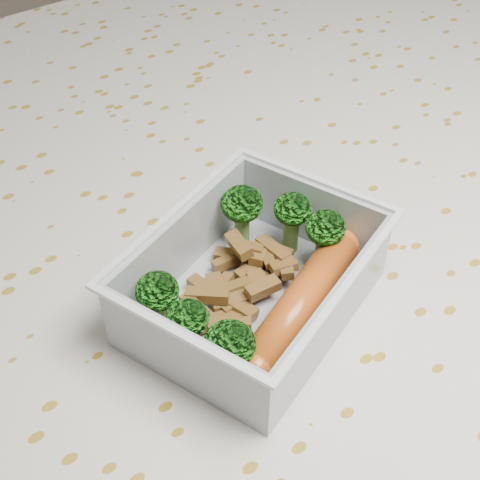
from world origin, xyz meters
TOP-DOWN VIEW (x-y plane):
  - dining_table at (0.00, 0.00)m, footprint 1.40×0.90m
  - tablecloth at (0.00, 0.00)m, footprint 1.46×0.96m
  - lunch_container at (-0.02, -0.05)m, footprint 0.20×0.18m
  - broccoli_florets at (-0.02, -0.04)m, footprint 0.15×0.12m
  - meat_pile at (-0.02, -0.03)m, footprint 0.10×0.08m
  - sausage at (-0.00, -0.08)m, footprint 0.14×0.07m

SIDE VIEW (x-z plane):
  - dining_table at x=0.00m, z-range 0.29..1.04m
  - tablecloth at x=0.00m, z-range 0.62..0.81m
  - meat_pile at x=-0.02m, z-range 0.76..0.78m
  - lunch_container at x=-0.02m, z-range 0.75..0.80m
  - sausage at x=0.00m, z-range 0.77..0.79m
  - broccoli_florets at x=-0.02m, z-range 0.77..0.82m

